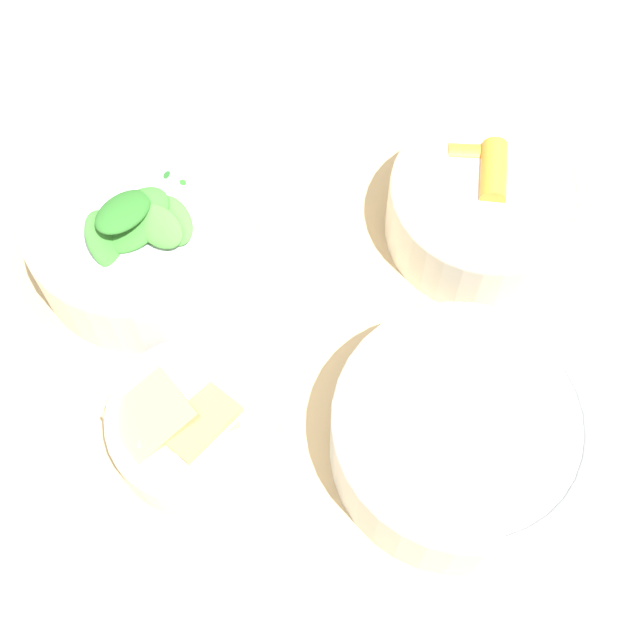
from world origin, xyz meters
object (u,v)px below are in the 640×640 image
(bowl_cookies, at_px, (194,425))
(bowl_carrots, at_px, (485,207))
(bowl_beans_hotdog, at_px, (458,436))
(bowl_greens, at_px, (144,231))

(bowl_cookies, bearing_deg, bowl_carrots, 126.00)
(bowl_carrots, height_order, bowl_beans_hotdog, bowl_carrots)
(bowl_carrots, distance_m, bowl_cookies, 0.28)
(bowl_greens, height_order, bowl_cookies, bowl_greens)
(bowl_carrots, xyz_separation_m, bowl_cookies, (0.16, -0.23, -0.01))
(bowl_carrots, bearing_deg, bowl_beans_hotdog, -13.42)
(bowl_greens, relative_size, bowl_cookies, 1.43)
(bowl_carrots, xyz_separation_m, bowl_greens, (0.01, -0.26, 0.00))
(bowl_carrots, height_order, bowl_cookies, bowl_carrots)
(bowl_carrots, xyz_separation_m, bowl_beans_hotdog, (0.18, -0.04, -0.00))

